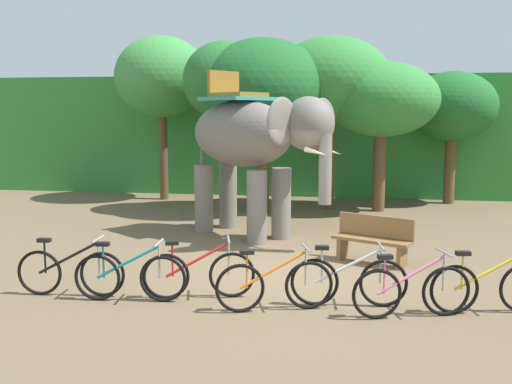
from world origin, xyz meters
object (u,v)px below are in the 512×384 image
tree_center_right (225,81)px  bike_orange (274,285)px  tree_left (162,78)px  bike_pink (412,290)px  tree_right (263,89)px  bike_white (349,281)px  bike_black (70,272)px  tree_center_left (332,81)px  tree_far_left (452,107)px  wooden_bench (373,238)px  bike_red (199,274)px  bike_teal (130,276)px  bike_yellow (489,287)px  elephant (252,141)px  tree_center (381,100)px

tree_center_right → bike_orange: (2.46, -8.15, -3.31)m
tree_left → bike_pink: size_ratio=3.18×
tree_right → bike_white: bearing=-72.7°
bike_black → tree_right: bearing=77.1°
tree_center_left → bike_orange: (-0.47, -9.09, -3.35)m
tree_far_left → wooden_bench: (-2.63, -7.77, -2.51)m
tree_center_left → wooden_bench: size_ratio=3.27×
bike_red → wooden_bench: bearing=43.6°
tree_center_right → tree_far_left: bearing=21.4°
tree_left → tree_center_left: 5.54m
bike_teal → tree_center_left: bearing=73.5°
tree_far_left → bike_yellow: size_ratio=2.43×
bike_red → bike_yellow: (4.21, 0.01, 0.00)m
tree_center_right → bike_teal: size_ratio=2.82×
bike_orange → bike_yellow: same height
tree_far_left → bike_orange: 11.79m
bike_black → bike_red: same height
bike_yellow → bike_orange: bearing=-172.7°
tree_center_left → bike_orange: tree_center_left is taller
tree_center_right → bike_teal: (0.26, -8.07, -3.31)m
tree_right → tree_far_left: (5.51, 2.57, -0.49)m
tree_left → bike_orange: bearing=-64.0°
bike_pink → wooden_bench: (-0.41, 2.93, 0.09)m
tree_right → tree_far_left: 6.10m
tree_left → tree_right: tree_left is taller
elephant → bike_black: 5.41m
tree_center → wooden_bench: size_ratio=2.79×
elephant → bike_pink: elephant is taller
bike_orange → bike_pink: size_ratio=1.00×
tree_left → bike_yellow: tree_left is taller
bike_red → tree_center: bearing=70.2°
elephant → bike_white: (2.19, -4.48, -1.82)m
elephant → bike_orange: 5.30m
tree_right → bike_white: 8.72m
tree_right → tree_far_left: bearing=25.0°
elephant → bike_black: elephant is taller
bike_teal → bike_yellow: bearing=3.3°
bike_orange → bike_white: same height
elephant → bike_orange: bearing=-76.7°
tree_center_right → bike_white: size_ratio=2.82×
tree_center_left → wooden_bench: tree_center_left is taller
tree_right → tree_center: size_ratio=1.14×
tree_center → bike_red: size_ratio=2.55×
bike_red → bike_pink: same height
tree_left → elephant: size_ratio=1.34×
bike_pink → wooden_bench: size_ratio=1.08×
bike_black → bike_pink: (5.10, -0.15, 0.00)m
tree_center → wooden_bench: tree_center is taller
tree_right → tree_left: bearing=150.9°
tree_right → bike_black: bearing=-102.9°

